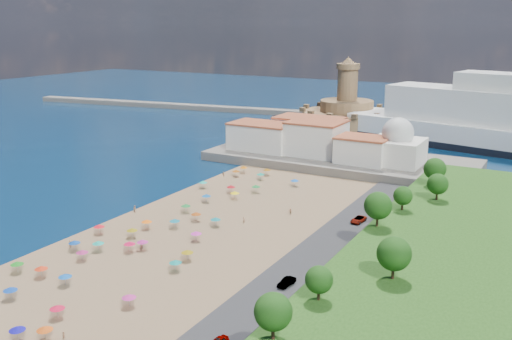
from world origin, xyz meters
The scene contains 11 objects.
ground centered at (0.00, 0.00, 0.00)m, with size 700.00×700.00×0.00m, color #071938.
terrace centered at (10.00, 73.00, 1.50)m, with size 90.00×36.00×3.00m, color #59544C.
jetty centered at (-12.00, 108.00, 1.20)m, with size 18.00×70.00×2.40m, color #59544C.
breakwater centered at (-110.00, 153.00, 1.30)m, with size 200.00×7.00×2.60m, color #59544C.
waterfront_buildings centered at (-3.05, 73.64, 7.88)m, with size 57.00×29.00×11.00m.
domed_building centered at (30.00, 71.00, 8.97)m, with size 16.00×16.00×15.00m.
fortress centered at (-12.00, 138.00, 6.68)m, with size 40.00×40.00×32.40m.
beach_parasols centered at (-1.72, -12.16, 2.15)m, with size 32.24×114.92×2.20m.
beachgoers centered at (-2.78, -9.92, 1.10)m, with size 37.60×96.40×1.85m.
parked_cars centered at (36.00, -7.79, 1.40)m, with size 2.93×66.69×1.42m.
hillside_trees centered at (48.37, -6.38, 10.11)m, with size 15.71×106.97×7.40m.
Camera 1 is at (77.39, -106.47, 46.99)m, focal length 40.00 mm.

